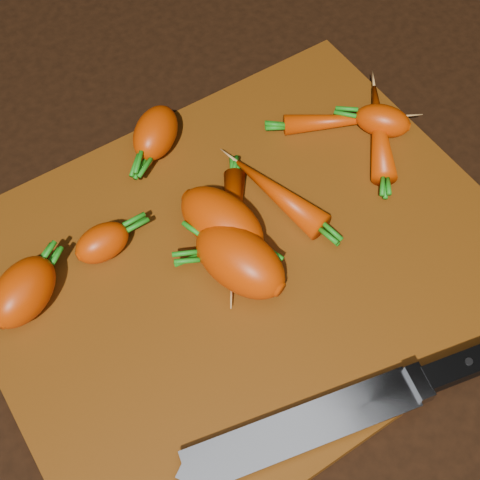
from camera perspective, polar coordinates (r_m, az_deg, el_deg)
ground at (r=0.66m, az=0.48°, el=-2.22°), size 2.00×2.00×0.01m
cutting_board at (r=0.65m, az=0.48°, el=-1.74°), size 0.50×0.40×0.01m
carrot_0 at (r=0.63m, az=-18.02°, el=-4.22°), size 0.09×0.08×0.05m
carrot_1 at (r=0.63m, az=-1.05°, el=-0.71°), size 0.07×0.06×0.04m
carrot_2 at (r=0.63m, az=-1.56°, el=1.53°), size 0.08×0.11×0.05m
carrot_3 at (r=0.61m, az=-0.01°, el=-1.76°), size 0.08×0.11×0.06m
carrot_4 at (r=0.71m, az=-7.22°, el=9.06°), size 0.08×0.08×0.04m
carrot_5 at (r=0.65m, az=-11.67°, el=-0.23°), size 0.06×0.04×0.04m
carrot_6 at (r=0.74m, az=12.08°, el=9.92°), size 0.06×0.07×0.03m
carrot_7 at (r=0.74m, az=11.78°, el=9.13°), size 0.10×0.12×0.03m
carrot_8 at (r=0.74m, az=8.76°, el=10.04°), size 0.12×0.08×0.02m
carrot_9 at (r=0.67m, az=3.26°, el=3.96°), size 0.05×0.12×0.03m
carrot_10 at (r=0.65m, az=-0.59°, el=1.13°), size 0.09×0.12×0.02m
knife at (r=0.58m, az=7.26°, el=-14.97°), size 0.33×0.10×0.02m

